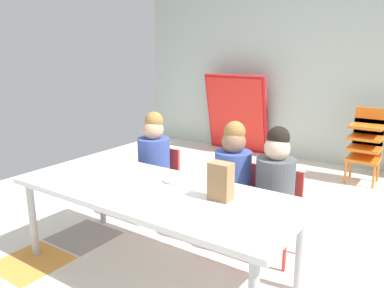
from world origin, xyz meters
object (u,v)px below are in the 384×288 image
kid_chair_orange_stack (366,141)px  craft_table (154,196)px  seated_child_middle_seat (233,172)px  seated_child_near_camera (155,157)px  seated_child_far_right (276,181)px  folded_activity_table (236,114)px  donut_powdered_on_plate (173,179)px  paper_plate_center_table (117,173)px  paper_bag_brown (221,181)px  paper_plate_near_edge (173,182)px

kid_chair_orange_stack → craft_table: bearing=-105.9°
seated_child_middle_seat → seated_child_near_camera: bearing=180.0°
seated_child_middle_seat → seated_child_far_right: bearing=0.0°
folded_activity_table → craft_table: bearing=-71.4°
kid_chair_orange_stack → donut_powdered_on_plate: kid_chair_orange_stack is taller
seated_child_far_right → donut_powdered_on_plate: bearing=-138.6°
seated_child_far_right → seated_child_near_camera: bearing=-180.0°
craft_table → seated_child_near_camera: 0.79m
donut_powdered_on_plate → folded_activity_table: bearing=110.1°
craft_table → folded_activity_table: 3.13m
paper_plate_center_table → seated_child_middle_seat: bearing=39.1°
donut_powdered_on_plate → paper_bag_brown: bearing=-10.0°
seated_child_near_camera → paper_plate_near_edge: (0.53, -0.45, 0.02)m
paper_bag_brown → paper_plate_near_edge: 0.41m
folded_activity_table → paper_plate_near_edge: size_ratio=6.04×
craft_table → paper_bag_brown: (0.42, 0.08, 0.16)m
seated_child_middle_seat → seated_child_far_right: same height
paper_plate_center_table → seated_child_far_right: bearing=28.4°
seated_child_near_camera → seated_child_middle_seat: same height
seated_child_middle_seat → folded_activity_table: 2.66m
seated_child_middle_seat → donut_powdered_on_plate: (-0.20, -0.45, 0.04)m
seated_child_far_right → kid_chair_orange_stack: bearing=84.4°
donut_powdered_on_plate → paper_plate_near_edge: bearing=0.0°
seated_child_far_right → paper_bag_brown: (-0.12, -0.52, 0.12)m
craft_table → folded_activity_table: size_ratio=1.68×
seated_child_middle_seat → paper_bag_brown: bearing=-69.4°
paper_plate_near_edge → folded_activity_table: bearing=110.1°
kid_chair_orange_stack → paper_plate_center_table: size_ratio=4.44×
paper_plate_center_table → paper_plate_near_edge: bearing=8.3°
kid_chair_orange_stack → donut_powdered_on_plate: size_ratio=6.52×
paper_bag_brown → paper_plate_near_edge: size_ratio=1.22×
seated_child_middle_seat → kid_chair_orange_stack: size_ratio=1.15×
paper_bag_brown → seated_child_middle_seat: bearing=110.6°
kid_chair_orange_stack → paper_plate_near_edge: 2.58m
craft_table → kid_chair_orange_stack: 2.73m
craft_table → seated_child_far_right: bearing=47.9°
paper_bag_brown → seated_child_far_right: bearing=76.8°
seated_child_near_camera → paper_plate_center_table: (0.09, -0.52, 0.02)m
craft_table → paper_bag_brown: 0.46m
craft_table → folded_activity_table: bearing=108.6°
seated_child_middle_seat → paper_plate_near_edge: (-0.20, -0.45, 0.02)m
seated_child_middle_seat → paper_plate_center_table: 0.82m
donut_powdered_on_plate → paper_plate_center_table: bearing=-171.7°
seated_child_far_right → paper_plate_near_edge: size_ratio=5.10×
paper_plate_near_edge → paper_plate_center_table: (-0.44, -0.06, 0.00)m
folded_activity_table → paper_plate_near_edge: bearing=-69.9°
craft_table → seated_child_far_right: 0.82m
craft_table → paper_plate_center_table: (-0.41, 0.09, 0.05)m
paper_plate_center_table → seated_child_near_camera: bearing=100.1°
seated_child_far_right → paper_plate_center_table: seated_child_far_right is taller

